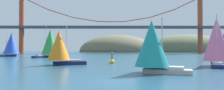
# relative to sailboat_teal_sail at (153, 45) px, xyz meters

# --- Properties ---
(ground_plane) EXTENTS (360.00, 360.00, 0.00)m
(ground_plane) POSITION_rel_sailboat_teal_sail_xyz_m (-5.23, -5.99, -3.77)
(ground_plane) COLOR navy
(headland_right) EXTENTS (77.22, 44.00, 27.46)m
(headland_right) POSITION_rel_sailboat_teal_sail_xyz_m (54.77, 129.01, -3.77)
(headland_right) COLOR #5B6647
(headland_right) RESTS_ON ground_plane
(headland_center) EXTENTS (59.50, 44.00, 26.75)m
(headland_center) POSITION_rel_sailboat_teal_sail_xyz_m (-0.23, 129.01, -3.77)
(headland_center) COLOR #6B664C
(headland_center) RESTS_ON ground_plane
(suspension_bridge) EXTENTS (140.49, 6.00, 33.19)m
(suspension_bridge) POSITION_rel_sailboat_teal_sail_xyz_m (-5.23, 89.01, 12.08)
(suspension_bridge) COLOR #A34228
(suspension_bridge) RESTS_ON ground_plane
(sailboat_teal_sail) EXTENTS (7.98, 5.82, 7.42)m
(sailboat_teal_sail) POSITION_rel_sailboat_teal_sail_xyz_m (0.00, 0.00, 0.00)
(sailboat_teal_sail) COLOR #B7B2A8
(sailboat_teal_sail) RESTS_ON ground_plane
(sailboat_pink_spinnaker) EXTENTS (6.58, 8.54, 9.37)m
(sailboat_pink_spinnaker) POSITION_rel_sailboat_teal_sail_xyz_m (13.83, 9.72, 0.95)
(sailboat_pink_spinnaker) COLOR #191E4C
(sailboat_pink_spinnaker) RESTS_ON ground_plane
(sailboat_green_sail) EXTENTS (8.59, 10.50, 11.19)m
(sailboat_green_sail) POSITION_rel_sailboat_teal_sail_xyz_m (-26.88, 43.09, 1.51)
(sailboat_green_sail) COLOR #191E4C
(sailboat_green_sail) RESTS_ON ground_plane
(sailboat_blue_spinnaker) EXTENTS (9.49, 10.06, 10.19)m
(sailboat_blue_spinnaker) POSITION_rel_sailboat_teal_sail_xyz_m (-43.95, 50.03, 1.09)
(sailboat_blue_spinnaker) COLOR navy
(sailboat_blue_spinnaker) RESTS_ON ground_plane
(sailboat_orange_sail) EXTENTS (8.05, 5.42, 7.82)m
(sailboat_orange_sail) POSITION_rel_sailboat_teal_sail_xyz_m (-15.53, 12.33, -0.13)
(sailboat_orange_sail) COLOR #191E4C
(sailboat_orange_sail) RESTS_ON ground_plane
(channel_buoy) EXTENTS (1.10, 1.10, 2.64)m
(channel_buoy) POSITION_rel_sailboat_teal_sail_xyz_m (-5.32, 16.23, -3.40)
(channel_buoy) COLOR gold
(channel_buoy) RESTS_ON ground_plane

